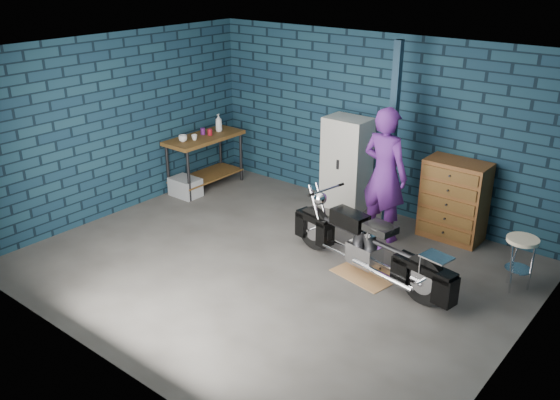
{
  "coord_description": "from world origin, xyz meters",
  "views": [
    {
      "loc": [
        4.3,
        -5.16,
        3.74
      ],
      "look_at": [
        -0.11,
        0.3,
        0.8
      ],
      "focal_mm": 38.0,
      "sensor_mm": 36.0,
      "label": 1
    }
  ],
  "objects_px": {
    "person": "(385,174)",
    "storage_bin": "(185,187)",
    "shop_stool": "(519,264)",
    "locker": "(346,164)",
    "workbench": "(205,162)",
    "motorcycle": "(369,241)",
    "tool_chest": "(454,201)"
  },
  "relations": [
    {
      "from": "storage_bin",
      "to": "shop_stool",
      "type": "bearing_deg",
      "value": 5.03
    },
    {
      "from": "locker",
      "to": "tool_chest",
      "type": "relative_size",
      "value": 1.27
    },
    {
      "from": "person",
      "to": "tool_chest",
      "type": "distance_m",
      "value": 1.04
    },
    {
      "from": "motorcycle",
      "to": "person",
      "type": "xyz_separation_m",
      "value": [
        -0.41,
        1.05,
        0.47
      ]
    },
    {
      "from": "shop_stool",
      "to": "workbench",
      "type": "bearing_deg",
      "value": 179.62
    },
    {
      "from": "motorcycle",
      "to": "storage_bin",
      "type": "xyz_separation_m",
      "value": [
        -3.71,
        0.37,
        -0.32
      ]
    },
    {
      "from": "workbench",
      "to": "tool_chest",
      "type": "distance_m",
      "value": 4.17
    },
    {
      "from": "storage_bin",
      "to": "locker",
      "type": "bearing_deg",
      "value": 28.92
    },
    {
      "from": "motorcycle",
      "to": "tool_chest",
      "type": "relative_size",
      "value": 1.87
    },
    {
      "from": "storage_bin",
      "to": "shop_stool",
      "type": "height_order",
      "value": "shop_stool"
    },
    {
      "from": "person",
      "to": "locker",
      "type": "bearing_deg",
      "value": -24.73
    },
    {
      "from": "tool_chest",
      "to": "shop_stool",
      "type": "height_order",
      "value": "tool_chest"
    },
    {
      "from": "motorcycle",
      "to": "locker",
      "type": "relative_size",
      "value": 1.47
    },
    {
      "from": "storage_bin",
      "to": "tool_chest",
      "type": "distance_m",
      "value": 4.3
    },
    {
      "from": "person",
      "to": "storage_bin",
      "type": "relative_size",
      "value": 3.84
    },
    {
      "from": "storage_bin",
      "to": "motorcycle",
      "type": "bearing_deg",
      "value": -5.62
    },
    {
      "from": "workbench",
      "to": "storage_bin",
      "type": "bearing_deg",
      "value": -87.71
    },
    {
      "from": "person",
      "to": "workbench",
      "type": "bearing_deg",
      "value": 9.04
    },
    {
      "from": "tool_chest",
      "to": "locker",
      "type": "bearing_deg",
      "value": 180.0
    },
    {
      "from": "storage_bin",
      "to": "person",
      "type": "bearing_deg",
      "value": 11.75
    },
    {
      "from": "workbench",
      "to": "locker",
      "type": "bearing_deg",
      "value": 18.41
    },
    {
      "from": "locker",
      "to": "tool_chest",
      "type": "xyz_separation_m",
      "value": [
        1.77,
        0.0,
        -0.16
      ]
    },
    {
      "from": "workbench",
      "to": "shop_stool",
      "type": "relative_size",
      "value": 2.07
    },
    {
      "from": "person",
      "to": "storage_bin",
      "type": "height_order",
      "value": "person"
    },
    {
      "from": "person",
      "to": "shop_stool",
      "type": "height_order",
      "value": "person"
    },
    {
      "from": "workbench",
      "to": "motorcycle",
      "type": "distance_m",
      "value": 3.83
    },
    {
      "from": "motorcycle",
      "to": "person",
      "type": "relative_size",
      "value": 1.13
    },
    {
      "from": "shop_stool",
      "to": "storage_bin",
      "type": "bearing_deg",
      "value": -174.97
    },
    {
      "from": "workbench",
      "to": "motorcycle",
      "type": "xyz_separation_m",
      "value": [
        3.73,
        -0.87,
        0.01
      ]
    },
    {
      "from": "motorcycle",
      "to": "locker",
      "type": "bearing_deg",
      "value": 141.17
    },
    {
      "from": "workbench",
      "to": "person",
      "type": "xyz_separation_m",
      "value": [
        3.32,
        0.19,
        0.49
      ]
    },
    {
      "from": "motorcycle",
      "to": "locker",
      "type": "height_order",
      "value": "locker"
    }
  ]
}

